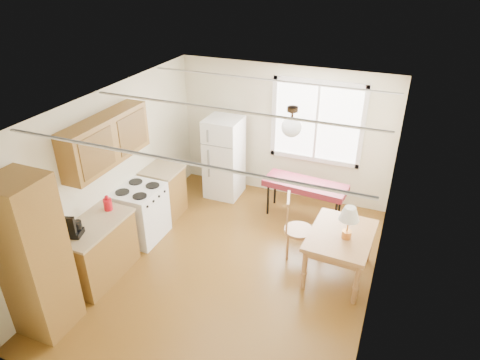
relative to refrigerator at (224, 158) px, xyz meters
The scene contains 11 objects.
room_shell 2.30m from the refrigerator, 63.64° to the right, with size 4.60×5.60×2.62m.
kitchen_run 2.75m from the refrigerator, 105.09° to the right, with size 0.65×3.40×2.20m.
window_unit 1.84m from the refrigerator, 15.89° to the left, with size 1.64×0.05×1.51m.
pendant_light 2.77m from the refrigerator, 43.58° to the right, with size 0.26×0.26×0.40m.
refrigerator is the anchor object (origin of this frame).
bench 1.64m from the refrigerator, ahead, with size 1.48×0.65×0.66m.
dining_table 2.93m from the refrigerator, 31.69° to the right, with size 0.91×1.18×0.71m.
chair 2.21m from the refrigerator, 37.85° to the right, with size 0.48×0.48×1.02m.
table_lamp 3.04m from the refrigerator, 32.01° to the right, with size 0.28×0.28×0.49m.
coffee_maker 3.27m from the refrigerator, 102.74° to the right, with size 0.22×0.26×0.33m.
kettle 2.59m from the refrigerator, 106.20° to the right, with size 0.12×0.12×0.24m.
Camera 1 is at (2.03, -4.60, 4.22)m, focal length 32.00 mm.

